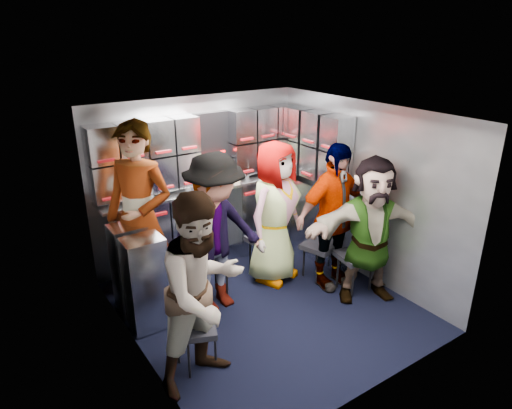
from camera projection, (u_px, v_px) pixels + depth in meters
floor at (266, 306)px, 5.00m from camera, size 3.00×3.00×0.00m
wall_back at (198, 180)px, 5.78m from camera, size 2.80×0.04×2.10m
wall_left at (133, 254)px, 3.89m from camera, size 0.04×3.00×2.10m
wall_right at (364, 192)px, 5.35m from camera, size 0.04×3.00×2.10m
ceiling at (268, 114)px, 4.24m from camera, size 2.80×3.00×0.02m
cart_bank_back at (208, 225)px, 5.82m from camera, size 2.68×0.38×0.99m
cart_bank_left at (139, 276)px, 4.63m from camera, size 0.38×0.76×0.99m
counter at (206, 187)px, 5.63m from camera, size 2.68×0.42×0.03m
locker_bank_back at (202, 148)px, 5.50m from camera, size 2.68×0.28×0.82m
locker_bank_right at (317, 145)px, 5.65m from camera, size 0.28×1.00×0.82m
right_cabinet at (318, 221)px, 5.94m from camera, size 0.28×1.20×1.00m
coffee_niche at (213, 147)px, 5.65m from camera, size 0.46×0.16×0.84m
red_latch_strip at (215, 202)px, 5.52m from camera, size 2.60×0.02×0.03m
jump_seat_near_left at (196, 331)px, 4.01m from camera, size 0.45×0.44×0.42m
jump_seat_mid_left at (209, 264)px, 5.00m from camera, size 0.49×0.47×0.49m
jump_seat_center at (266, 241)px, 5.57m from camera, size 0.44×0.42×0.47m
jump_seat_mid_right at (320, 247)px, 5.45m from camera, size 0.47×0.46×0.45m
jump_seat_near_right at (355, 258)px, 5.19m from camera, size 0.45×0.43×0.46m
attendant_standing at (140, 219)px, 4.68m from camera, size 0.84×0.88×2.03m
attendant_arc_a at (203, 292)px, 3.69m from camera, size 0.95×0.81×1.72m
attendant_arc_b at (215, 234)px, 4.70m from camera, size 1.16×0.72×1.73m
attendant_arc_c at (275, 213)px, 5.28m from camera, size 0.96×0.77×1.70m
attendant_arc_d at (333, 217)px, 5.14m from camera, size 1.01×0.44×1.71m
attendant_arc_e at (371, 230)px, 4.90m from camera, size 1.58×1.11×1.64m
bottle_left at (187, 182)px, 5.40m from camera, size 0.07×0.07×0.24m
bottle_mid at (150, 188)px, 5.15m from camera, size 0.07×0.07×0.27m
bottle_right at (247, 169)px, 5.83m from camera, size 0.06×0.06×0.27m
cup_left at (130, 199)px, 5.04m from camera, size 0.07×0.07×0.10m
cup_right at (237, 177)px, 5.77m from camera, size 0.09×0.09×0.11m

